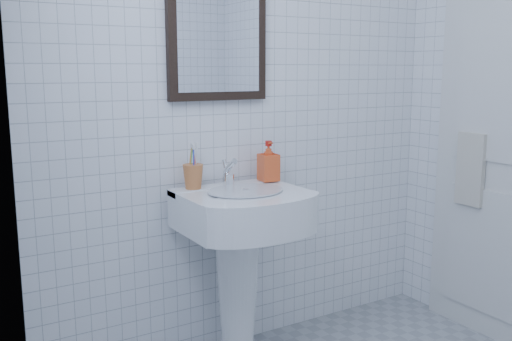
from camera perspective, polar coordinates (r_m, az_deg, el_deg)
wall_back at (r=2.80m, az=-0.53°, el=7.36°), size 2.20×0.02×2.50m
wall_left at (r=1.26m, az=-15.91°, el=3.60°), size 0.02×2.40×2.50m
washbasin at (r=2.64m, az=-1.63°, el=-7.71°), size 0.56×0.41×0.86m
faucet at (r=2.65m, az=-2.75°, el=-0.37°), size 0.05×0.12×0.13m
toothbrush_cup at (r=2.59m, az=-6.30°, el=-0.61°), size 0.10×0.10×0.11m
soap_dispenser at (r=2.75m, az=1.26°, el=0.95°), size 0.10×0.10×0.19m
wall_mirror at (r=2.69m, az=-3.85°, el=13.62°), size 0.50×0.04×0.62m
bathroom_door at (r=3.09m, az=23.61°, el=2.11°), size 0.04×0.80×2.00m
towel_ring at (r=3.16m, az=21.08°, el=3.36°), size 0.01×0.18×0.18m
hand_towel at (r=3.17m, az=20.65°, el=0.11°), size 0.03×0.16×0.38m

